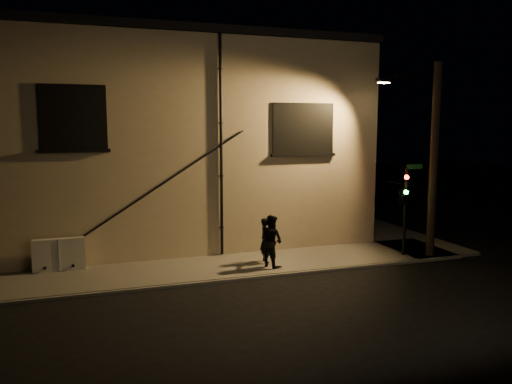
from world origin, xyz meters
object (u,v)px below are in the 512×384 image
object	(u,v)px
pedestrian_a	(266,240)
pedestrian_b	(271,241)
traffic_signal	(403,195)
utility_cabinet	(59,255)
streetlamp_pole	(431,157)

from	to	relation	value
pedestrian_a	pedestrian_b	bearing A→B (deg)	-176.15
pedestrian_a	pedestrian_b	distance (m)	0.59
pedestrian_a	traffic_signal	size ratio (longest dim) A/B	0.47
utility_cabinet	pedestrian_a	world-z (taller)	pedestrian_a
pedestrian_a	streetlamp_pole	size ratio (longest dim) A/B	0.22
utility_cabinet	streetlamp_pole	distance (m)	14.00
utility_cabinet	pedestrian_b	xyz separation A→B (m)	(7.13, -1.87, 0.37)
traffic_signal	streetlamp_pole	xyz separation A→B (m)	(1.09, -0.14, 1.44)
traffic_signal	streetlamp_pole	world-z (taller)	streetlamp_pole
pedestrian_a	streetlamp_pole	bearing A→B (deg)	-95.32
pedestrian_a	streetlamp_pole	xyz separation A→B (m)	(6.29, -1.03, 2.99)
pedestrian_b	streetlamp_pole	size ratio (longest dim) A/B	0.25
pedestrian_b	traffic_signal	bearing A→B (deg)	-118.56
pedestrian_a	utility_cabinet	bearing A→B (deg)	83.81
utility_cabinet	pedestrian_b	bearing A→B (deg)	-14.66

